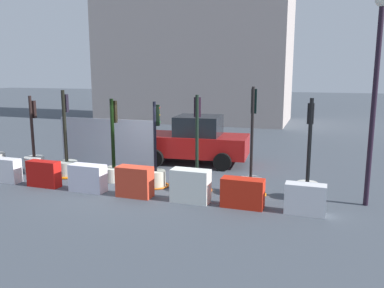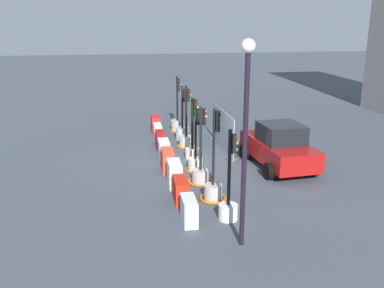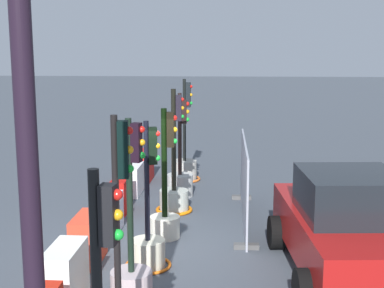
{
  "view_description": "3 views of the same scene",
  "coord_description": "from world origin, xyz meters",
  "px_view_note": "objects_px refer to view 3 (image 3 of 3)",
  "views": [
    {
      "loc": [
        5.73,
        -10.88,
        3.55
      ],
      "look_at": [
        1.9,
        0.65,
        1.3
      ],
      "focal_mm": 36.73,
      "sensor_mm": 36.0,
      "label": 1
    },
    {
      "loc": [
        17.07,
        -2.92,
        5.91
      ],
      "look_at": [
        1.93,
        -0.29,
        1.42
      ],
      "focal_mm": 40.11,
      "sensor_mm": 36.0,
      "label": 2
    },
    {
      "loc": [
        10.22,
        1.41,
        3.95
      ],
      "look_at": [
        -1.91,
        0.65,
        1.75
      ],
      "focal_mm": 51.44,
      "sensor_mm": 36.0,
      "label": 3
    }
  ],
  "objects_px": {
    "traffic_light_3": "(165,210)",
    "construction_barrier_0": "(144,166)",
    "construction_barrier_1": "(134,180)",
    "traffic_light_5": "(132,276)",
    "construction_barrier_5": "(65,276)",
    "traffic_light_0": "(185,166)",
    "construction_barrier_4": "(88,239)",
    "construction_barrier_3": "(108,215)",
    "car_red_compact": "(346,227)",
    "street_lamp_post": "(26,119)",
    "construction_barrier_2": "(121,195)",
    "traffic_light_1": "(180,177)",
    "traffic_light_2": "(174,193)",
    "traffic_light_4": "(148,243)"
  },
  "relations": [
    {
      "from": "traffic_light_3",
      "to": "construction_barrier_0",
      "type": "xyz_separation_m",
      "value": [
        -4.82,
        -1.18,
        -0.16
      ]
    },
    {
      "from": "construction_barrier_1",
      "to": "traffic_light_5",
      "type": "bearing_deg",
      "value": 9.23
    },
    {
      "from": "construction_barrier_1",
      "to": "construction_barrier_5",
      "type": "distance_m",
      "value": 6.4
    },
    {
      "from": "construction_barrier_1",
      "to": "traffic_light_0",
      "type": "bearing_deg",
      "value": 142.31
    },
    {
      "from": "traffic_light_3",
      "to": "construction_barrier_4",
      "type": "distance_m",
      "value": 1.89
    },
    {
      "from": "traffic_light_3",
      "to": "construction_barrier_3",
      "type": "bearing_deg",
      "value": -98.64
    },
    {
      "from": "traffic_light_0",
      "to": "traffic_light_3",
      "type": "height_order",
      "value": "traffic_light_0"
    },
    {
      "from": "car_red_compact",
      "to": "street_lamp_post",
      "type": "relative_size",
      "value": 0.78
    },
    {
      "from": "construction_barrier_2",
      "to": "street_lamp_post",
      "type": "relative_size",
      "value": 0.19
    },
    {
      "from": "traffic_light_1",
      "to": "traffic_light_2",
      "type": "bearing_deg",
      "value": -1.3
    },
    {
      "from": "construction_barrier_1",
      "to": "construction_barrier_2",
      "type": "relative_size",
      "value": 1.06
    },
    {
      "from": "traffic_light_4",
      "to": "car_red_compact",
      "type": "distance_m",
      "value": 3.47
    },
    {
      "from": "traffic_light_3",
      "to": "construction_barrier_4",
      "type": "height_order",
      "value": "traffic_light_3"
    },
    {
      "from": "construction_barrier_1",
      "to": "construction_barrier_2",
      "type": "bearing_deg",
      "value": -1.66
    },
    {
      "from": "traffic_light_1",
      "to": "construction_barrier_3",
      "type": "relative_size",
      "value": 2.48
    },
    {
      "from": "traffic_light_1",
      "to": "traffic_light_5",
      "type": "xyz_separation_m",
      "value": [
        6.12,
        -0.25,
        -0.08
      ]
    },
    {
      "from": "construction_barrier_0",
      "to": "traffic_light_1",
      "type": "bearing_deg",
      "value": 37.03
    },
    {
      "from": "construction_barrier_4",
      "to": "street_lamp_post",
      "type": "xyz_separation_m",
      "value": [
        6.24,
        1.29,
        3.07
      ]
    },
    {
      "from": "traffic_light_4",
      "to": "construction_barrier_4",
      "type": "xyz_separation_m",
      "value": [
        -0.16,
        -1.13,
        0.0
      ]
    },
    {
      "from": "traffic_light_4",
      "to": "street_lamp_post",
      "type": "xyz_separation_m",
      "value": [
        6.08,
        0.15,
        3.07
      ]
    },
    {
      "from": "construction_barrier_4",
      "to": "construction_barrier_0",
      "type": "bearing_deg",
      "value": 179.14
    },
    {
      "from": "traffic_light_0",
      "to": "car_red_compact",
      "type": "height_order",
      "value": "traffic_light_0"
    },
    {
      "from": "traffic_light_3",
      "to": "construction_barrier_2",
      "type": "relative_size",
      "value": 2.56
    },
    {
      "from": "construction_barrier_0",
      "to": "construction_barrier_3",
      "type": "distance_m",
      "value": 4.63
    },
    {
      "from": "traffic_light_2",
      "to": "construction_barrier_5",
      "type": "xyz_separation_m",
      "value": [
        4.88,
        -1.22,
        0.01
      ]
    },
    {
      "from": "construction_barrier_0",
      "to": "street_lamp_post",
      "type": "bearing_deg",
      "value": 5.47
    },
    {
      "from": "construction_barrier_2",
      "to": "car_red_compact",
      "type": "relative_size",
      "value": 0.25
    },
    {
      "from": "traffic_light_0",
      "to": "construction_barrier_1",
      "type": "relative_size",
      "value": 2.67
    },
    {
      "from": "traffic_light_5",
      "to": "construction_barrier_0",
      "type": "relative_size",
      "value": 2.68
    },
    {
      "from": "traffic_light_3",
      "to": "car_red_compact",
      "type": "relative_size",
      "value": 0.63
    },
    {
      "from": "traffic_light_1",
      "to": "construction_barrier_2",
      "type": "bearing_deg",
      "value": -42.22
    },
    {
      "from": "construction_barrier_2",
      "to": "car_red_compact",
      "type": "xyz_separation_m",
      "value": [
        3.49,
        4.56,
        0.48
      ]
    },
    {
      "from": "traffic_light_0",
      "to": "construction_barrier_4",
      "type": "distance_m",
      "value": 6.47
    },
    {
      "from": "traffic_light_2",
      "to": "traffic_light_5",
      "type": "distance_m",
      "value": 4.75
    },
    {
      "from": "construction_barrier_4",
      "to": "car_red_compact",
      "type": "height_order",
      "value": "car_red_compact"
    },
    {
      "from": "construction_barrier_3",
      "to": "construction_barrier_5",
      "type": "relative_size",
      "value": 1.02
    },
    {
      "from": "traffic_light_2",
      "to": "traffic_light_0",
      "type": "bearing_deg",
      "value": 179.71
    },
    {
      "from": "traffic_light_1",
      "to": "traffic_light_5",
      "type": "height_order",
      "value": "traffic_light_5"
    },
    {
      "from": "traffic_light_0",
      "to": "traffic_light_5",
      "type": "relative_size",
      "value": 1.03
    },
    {
      "from": "construction_barrier_1",
      "to": "traffic_light_4",
      "type": "bearing_deg",
      "value": 12.46
    },
    {
      "from": "construction_barrier_3",
      "to": "car_red_compact",
      "type": "xyz_separation_m",
      "value": [
        1.92,
        4.54,
        0.48
      ]
    },
    {
      "from": "street_lamp_post",
      "to": "construction_barrier_0",
      "type": "bearing_deg",
      "value": -174.53
    },
    {
      "from": "traffic_light_1",
      "to": "construction_barrier_0",
      "type": "bearing_deg",
      "value": -142.97
    },
    {
      "from": "traffic_light_4",
      "to": "construction_barrier_2",
      "type": "bearing_deg",
      "value": -161.18
    },
    {
      "from": "traffic_light_0",
      "to": "traffic_light_4",
      "type": "distance_m",
      "value": 6.5
    },
    {
      "from": "construction_barrier_5",
      "to": "car_red_compact",
      "type": "bearing_deg",
      "value": 106.33
    },
    {
      "from": "traffic_light_5",
      "to": "traffic_light_2",
      "type": "bearing_deg",
      "value": 177.41
    },
    {
      "from": "traffic_light_4",
      "to": "car_red_compact",
      "type": "bearing_deg",
      "value": 86.86
    },
    {
      "from": "traffic_light_5",
      "to": "street_lamp_post",
      "type": "distance_m",
      "value": 5.64
    },
    {
      "from": "traffic_light_3",
      "to": "traffic_light_5",
      "type": "bearing_deg",
      "value": -3.98
    }
  ]
}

